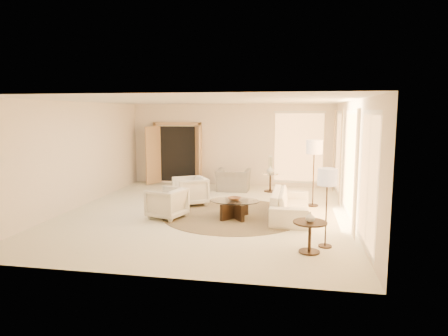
% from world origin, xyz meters
% --- Properties ---
extents(room, '(7.04, 8.04, 2.83)m').
position_xyz_m(room, '(0.00, 0.00, 1.40)').
color(room, '#F5EFCE').
rests_on(room, ground).
extents(windows_right, '(0.10, 6.40, 2.40)m').
position_xyz_m(windows_right, '(3.45, 0.10, 1.35)').
color(windows_right, '#FFB866').
rests_on(windows_right, room).
extents(window_back_corner, '(1.70, 0.10, 2.40)m').
position_xyz_m(window_back_corner, '(2.30, 3.95, 1.35)').
color(window_back_corner, '#FFB866').
rests_on(window_back_corner, room).
extents(curtains_right, '(0.06, 5.20, 2.60)m').
position_xyz_m(curtains_right, '(3.40, 1.00, 1.30)').
color(curtains_right, beige).
rests_on(curtains_right, room).
extents(french_doors, '(1.95, 0.66, 2.16)m').
position_xyz_m(french_doors, '(-1.90, 3.82, 1.07)').
color(french_doors, tan).
rests_on(french_doors, room).
extents(area_rug, '(4.49, 4.49, 0.01)m').
position_xyz_m(area_rug, '(0.73, -0.09, 0.01)').
color(area_rug, '#403422').
rests_on(area_rug, room).
extents(sofa, '(0.90, 2.23, 0.65)m').
position_xyz_m(sofa, '(2.11, -0.04, 0.32)').
color(sofa, silver).
rests_on(sofa, room).
extents(armchair_left, '(1.09, 1.10, 0.84)m').
position_xyz_m(armchair_left, '(-0.62, 0.80, 0.42)').
color(armchair_left, silver).
rests_on(armchair_left, room).
extents(armchair_right, '(0.93, 0.96, 0.80)m').
position_xyz_m(armchair_right, '(-0.80, -0.64, 0.40)').
color(armchair_right, silver).
rests_on(armchair_right, room).
extents(accent_chair, '(1.06, 0.69, 0.92)m').
position_xyz_m(accent_chair, '(0.23, 2.98, 0.46)').
color(accent_chair, gray).
rests_on(accent_chair, room).
extents(coffee_table, '(1.21, 1.21, 0.44)m').
position_xyz_m(coffee_table, '(0.80, -0.38, 0.27)').
color(coffee_table, black).
rests_on(coffee_table, room).
extents(end_table, '(0.61, 0.61, 0.58)m').
position_xyz_m(end_table, '(2.49, -2.47, 0.39)').
color(end_table, black).
rests_on(end_table, room).
extents(side_table, '(0.51, 0.51, 0.59)m').
position_xyz_m(side_table, '(1.42, 3.02, 0.36)').
color(side_table, '#2F231B').
rests_on(side_table, room).
extents(floor_lamp_near, '(0.43, 0.43, 1.79)m').
position_xyz_m(floor_lamp_near, '(2.69, 1.26, 1.52)').
color(floor_lamp_near, '#2F231B').
rests_on(floor_lamp_near, room).
extents(floor_lamp_far, '(0.36, 0.36, 1.49)m').
position_xyz_m(floor_lamp_far, '(2.80, -2.10, 1.27)').
color(floor_lamp_far, '#2F231B').
rests_on(floor_lamp_far, room).
extents(bowl, '(0.40, 0.40, 0.08)m').
position_xyz_m(bowl, '(0.80, -0.38, 0.48)').
color(bowl, brown).
rests_on(bowl, coffee_table).
extents(end_vase, '(0.20, 0.20, 0.18)m').
position_xyz_m(end_vase, '(2.49, -2.47, 0.66)').
color(end_vase, white).
rests_on(end_vase, end_table).
extents(side_vase, '(0.26, 0.26, 0.24)m').
position_xyz_m(side_vase, '(1.42, 3.02, 0.71)').
color(side_vase, white).
rests_on(side_vase, side_table).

